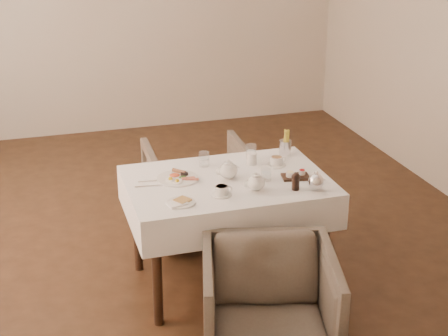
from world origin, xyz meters
TOP-DOWN VIEW (x-y plane):
  - table at (0.01, -0.89)m, footprint 1.28×0.88m
  - armchair_near at (-0.01, -1.75)m, footprint 0.88×0.90m
  - armchair_far at (0.02, -0.11)m, footprint 0.77×0.79m
  - breakfast_plate at (-0.29, -0.80)m, footprint 0.27×0.27m
  - side_plate at (-0.37, -1.16)m, footprint 0.18×0.17m
  - teapot_centre at (0.02, -0.88)m, footprint 0.18×0.15m
  - teapot_front at (0.12, -1.11)m, footprint 0.16×0.13m
  - creamer at (0.24, -0.69)m, footprint 0.09×0.09m
  - teacup_near at (-0.10, -1.12)m, footprint 0.12×0.12m
  - teacup_far at (0.39, -0.76)m, footprint 0.12×0.12m
  - glass_left at (-0.07, -0.63)m, footprint 0.09×0.09m
  - glass_mid at (0.24, -0.97)m, footprint 0.08×0.08m
  - glass_right at (0.27, -0.59)m, footprint 0.07×0.07m
  - condiment_board at (0.43, -0.99)m, footprint 0.19×0.14m
  - pepper_mill_left at (0.36, -1.17)m, footprint 0.07×0.07m
  - pepper_mill_right at (0.36, -1.16)m, footprint 0.06×0.06m
  - silver_pot at (0.48, -1.21)m, footprint 0.13×0.11m
  - fries_cup at (0.52, -0.58)m, footprint 0.08×0.08m
  - cutlery_fork at (-0.46, -0.79)m, footprint 0.17×0.04m
  - cutlery_knife at (-0.48, -0.86)m, footprint 0.20×0.04m

SIDE VIEW (x-z plane):
  - armchair_near at x=-0.01m, z-range 0.00..0.67m
  - armchair_far at x=0.02m, z-range 0.00..0.70m
  - table at x=0.01m, z-range 0.26..1.02m
  - cutlery_fork at x=-0.46m, z-range 0.76..0.76m
  - cutlery_knife at x=-0.48m, z-range 0.76..0.76m
  - side_plate at x=-0.37m, z-range 0.75..0.77m
  - breakfast_plate at x=-0.29m, z-range 0.75..0.78m
  - condiment_board at x=0.43m, z-range 0.75..0.79m
  - teacup_near at x=-0.10m, z-range 0.75..0.81m
  - teacup_far at x=0.39m, z-range 0.75..0.81m
  - creamer at x=0.24m, z-range 0.76..0.84m
  - glass_mid at x=0.24m, z-range 0.76..0.85m
  - glass_left at x=-0.07m, z-range 0.76..0.85m
  - glass_right at x=0.27m, z-range 0.76..0.86m
  - pepper_mill_right at x=0.36m, z-range 0.76..0.86m
  - pepper_mill_left at x=0.36m, z-range 0.76..0.87m
  - teapot_front at x=0.12m, z-range 0.76..0.88m
  - silver_pot at x=0.48m, z-range 0.76..0.88m
  - teapot_centre at x=0.02m, z-range 0.76..0.88m
  - fries_cup at x=0.52m, z-range 0.74..0.92m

